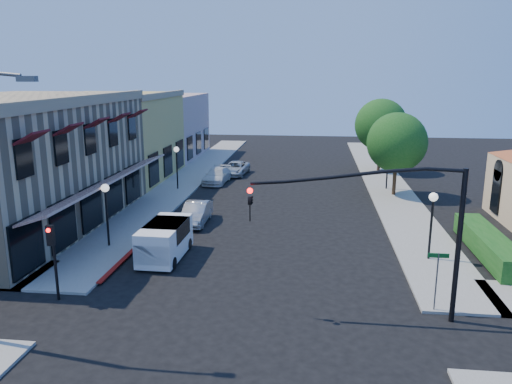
# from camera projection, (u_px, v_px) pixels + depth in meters

# --- Properties ---
(ground) EXTENTS (120.00, 120.00, 0.00)m
(ground) POSITION_uv_depth(u_px,v_px,m) (240.00, 328.00, 18.71)
(ground) COLOR black
(ground) RESTS_ON ground
(sidewalk_left) EXTENTS (3.50, 50.00, 0.12)m
(sidewalk_left) POSITION_uv_depth(u_px,v_px,m) (190.00, 177.00, 45.78)
(sidewalk_left) COLOR gray
(sidewalk_left) RESTS_ON ground
(sidewalk_right) EXTENTS (3.50, 50.00, 0.12)m
(sidewalk_right) POSITION_uv_depth(u_px,v_px,m) (384.00, 182.00, 43.77)
(sidewalk_right) COLOR gray
(sidewalk_right) RESTS_ON ground
(curb_red_strip) EXTENTS (0.25, 10.00, 0.06)m
(curb_red_strip) POSITION_uv_depth(u_px,v_px,m) (137.00, 248.00, 27.23)
(curb_red_strip) COLOR maroon
(curb_red_strip) RESTS_ON ground
(corner_brick_building) EXTENTS (11.77, 18.20, 8.10)m
(corner_brick_building) POSITION_uv_depth(u_px,v_px,m) (15.00, 163.00, 30.18)
(corner_brick_building) COLOR tan
(corner_brick_building) RESTS_ON ground
(yellow_stucco_building) EXTENTS (10.00, 12.00, 7.60)m
(yellow_stucco_building) POSITION_uv_depth(u_px,v_px,m) (112.00, 137.00, 44.73)
(yellow_stucco_building) COLOR #CCB85C
(yellow_stucco_building) RESTS_ON ground
(pink_stucco_building) EXTENTS (10.00, 12.00, 7.00)m
(pink_stucco_building) POSITION_uv_depth(u_px,v_px,m) (155.00, 126.00, 56.39)
(pink_stucco_building) COLOR tan
(pink_stucco_building) RESTS_ON ground
(hedge) EXTENTS (1.40, 8.00, 1.10)m
(hedge) POSITION_uv_depth(u_px,v_px,m) (487.00, 256.00, 26.06)
(hedge) COLOR #164E16
(hedge) RESTS_ON ground
(street_tree_a) EXTENTS (4.56, 4.56, 6.48)m
(street_tree_a) POSITION_uv_depth(u_px,v_px,m) (397.00, 142.00, 37.98)
(street_tree_a) COLOR black
(street_tree_a) RESTS_ON ground
(street_tree_b) EXTENTS (4.94, 4.94, 7.02)m
(street_tree_b) POSITION_uv_depth(u_px,v_px,m) (381.00, 125.00, 47.56)
(street_tree_b) COLOR black
(street_tree_b) RESTS_ON ground
(signal_mast_arm) EXTENTS (8.01, 0.39, 6.00)m
(signal_mast_arm) POSITION_uv_depth(u_px,v_px,m) (401.00, 218.00, 18.54)
(signal_mast_arm) COLOR black
(signal_mast_arm) RESTS_ON ground
(secondary_signal) EXTENTS (0.28, 0.42, 3.32)m
(secondary_signal) POSITION_uv_depth(u_px,v_px,m) (52.00, 248.00, 20.45)
(secondary_signal) COLOR black
(secondary_signal) RESTS_ON ground
(street_name_sign) EXTENTS (0.80, 0.06, 2.50)m
(street_name_sign) POSITION_uv_depth(u_px,v_px,m) (437.00, 272.00, 19.58)
(street_name_sign) COLOR #595B5E
(street_name_sign) RESTS_ON ground
(lamppost_left_near) EXTENTS (0.44, 0.44, 3.57)m
(lamppost_left_near) POSITION_uv_depth(u_px,v_px,m) (106.00, 199.00, 26.78)
(lamppost_left_near) COLOR black
(lamppost_left_near) RESTS_ON ground
(lamppost_left_far) EXTENTS (0.44, 0.44, 3.57)m
(lamppost_left_far) POSITION_uv_depth(u_px,v_px,m) (177.00, 157.00, 40.30)
(lamppost_left_far) COLOR black
(lamppost_left_far) RESTS_ON ground
(lamppost_right_near) EXTENTS (0.44, 0.44, 3.57)m
(lamppost_right_near) POSITION_uv_depth(u_px,v_px,m) (432.00, 209.00, 24.83)
(lamppost_right_near) COLOR black
(lamppost_right_near) RESTS_ON ground
(lamppost_right_far) EXTENTS (0.44, 0.44, 3.57)m
(lamppost_right_far) POSITION_uv_depth(u_px,v_px,m) (388.00, 157.00, 40.29)
(lamppost_right_far) COLOR black
(lamppost_right_far) RESTS_ON ground
(white_van) EXTENTS (1.92, 4.23, 1.86)m
(white_van) POSITION_uv_depth(u_px,v_px,m) (165.00, 239.00, 25.50)
(white_van) COLOR white
(white_van) RESTS_ON ground
(parked_car_a) EXTENTS (1.45, 3.47, 1.18)m
(parked_car_a) POSITION_uv_depth(u_px,v_px,m) (166.00, 237.00, 27.37)
(parked_car_a) COLOR black
(parked_car_a) RESTS_ON ground
(parked_car_b) EXTENTS (1.48, 4.12, 1.35)m
(parked_car_b) POSITION_uv_depth(u_px,v_px,m) (196.00, 213.00, 31.66)
(parked_car_b) COLOR #9C9FA1
(parked_car_b) RESTS_ON ground
(parked_car_c) EXTENTS (2.10, 4.55, 1.29)m
(parked_car_c) POSITION_uv_depth(u_px,v_px,m) (217.00, 176.00, 43.38)
(parked_car_c) COLOR silver
(parked_car_c) RESTS_ON ground
(parked_car_d) EXTENTS (2.48, 4.61, 1.23)m
(parked_car_d) POSITION_uv_depth(u_px,v_px,m) (235.00, 168.00, 46.89)
(parked_car_d) COLOR silver
(parked_car_d) RESTS_ON ground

